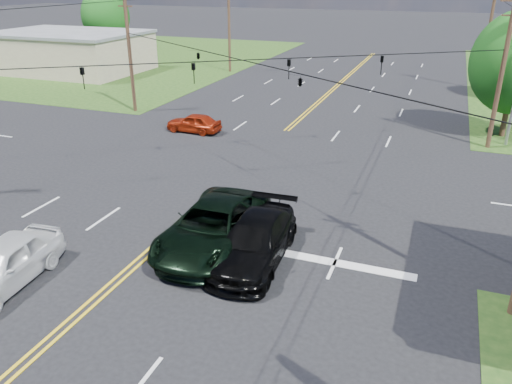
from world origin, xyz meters
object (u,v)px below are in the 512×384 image
at_px(pole_nw, 129,48).
at_px(tree_far_l, 106,16).
at_px(pole_left_far, 229,23).
at_px(suv_black, 255,241).
at_px(pickup_dkgreen, 213,226).
at_px(pole_right_far, 489,32).
at_px(retail_nw, 69,53).
at_px(pickup_white, 3,264).
at_px(pole_ne, 503,69).

relative_size(pole_nw, tree_far_l, 1.09).
xyz_separation_m(pole_left_far, suv_black, (17.08, -36.88, -4.34)).
height_order(pickup_dkgreen, suv_black, pickup_dkgreen).
distance_m(pole_left_far, tree_far_l, 19.42).
relative_size(pole_left_far, pickup_dkgreen, 1.52).
distance_m(pole_right_far, pickup_dkgreen, 38.31).
xyz_separation_m(retail_nw, pickup_white, (26.50, -35.48, -1.18)).
distance_m(tree_far_l, pickup_dkgreen, 53.17).
bearing_deg(suv_black, retail_nw, 134.78).
bearing_deg(tree_far_l, pole_nw, -50.44).
xyz_separation_m(retail_nw, suv_black, (34.08, -30.88, -1.17)).
height_order(pole_right_far, pickup_dkgreen, pole_right_far).
distance_m(pole_ne, pickup_white, 28.18).
distance_m(pole_nw, tree_far_l, 29.83).
bearing_deg(pole_left_far, retail_nw, -160.56).
bearing_deg(pickup_dkgreen, pole_left_far, 110.94).
height_order(pole_nw, pickup_dkgreen, pole_nw).
height_order(pole_nw, pole_left_far, pole_left_far).
relative_size(pole_nw, pickup_white, 1.96).
height_order(pole_left_far, pickup_white, pole_left_far).
distance_m(retail_nw, pole_left_far, 18.30).
xyz_separation_m(pole_right_far, pickup_white, (-16.50, -41.48, -4.34)).
relative_size(pole_left_far, pickup_white, 2.07).
relative_size(tree_far_l, pickup_dkgreen, 1.33).
distance_m(pickup_dkgreen, pickup_white, 7.55).
bearing_deg(pole_right_far, suv_black, -103.59).
height_order(pole_right_far, suv_black, pole_right_far).
bearing_deg(pickup_dkgreen, suv_black, -12.80).
relative_size(retail_nw, suv_black, 2.80).
bearing_deg(pole_right_far, retail_nw, -172.06).
height_order(pickup_dkgreen, pickup_white, pickup_dkgreen).
bearing_deg(pickup_dkgreen, retail_nw, 134.89).
distance_m(suv_black, pickup_white, 8.87).
bearing_deg(pole_nw, pole_ne, 0.00).
xyz_separation_m(pole_ne, pole_left_far, (-26.00, 19.00, 0.25)).
relative_size(retail_nw, pole_left_far, 1.60).
xyz_separation_m(pole_right_far, suv_black, (-8.92, -36.88, -4.34)).
bearing_deg(retail_nw, pole_right_far, 7.94).
bearing_deg(pole_nw, retail_nw, 142.59).
xyz_separation_m(tree_far_l, pickup_white, (28.50, -45.48, -4.37)).
xyz_separation_m(pole_nw, tree_far_l, (-19.00, 23.00, 0.28)).
height_order(pole_nw, tree_far_l, pole_nw).
bearing_deg(pole_ne, pickup_white, -126.28).
relative_size(pole_ne, pole_right_far, 0.95).
relative_size(pole_nw, pickup_dkgreen, 1.45).
bearing_deg(retail_nw, pole_nw, -37.41).
bearing_deg(pickup_white, retail_nw, 122.10).
relative_size(pole_nw, pole_ne, 1.00).
relative_size(pole_right_far, pickup_white, 2.07).
bearing_deg(pole_left_far, pickup_white, -77.10).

